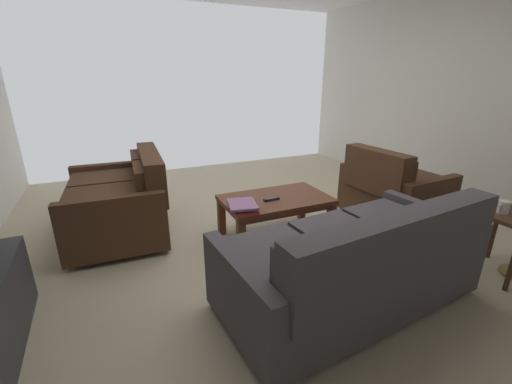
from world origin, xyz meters
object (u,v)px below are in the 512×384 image
Objects in this scene: loveseat_near at (121,200)px; coffee_mug at (504,207)px; sofa_main at (356,263)px; coffee_table at (276,204)px; armchair_side at (391,190)px; book_stack at (243,206)px; end_table at (508,226)px; tv_remote at (271,199)px.

loveseat_near reaches higher than coffee_mug.
coffee_table is at bearing -89.68° from sofa_main.
coffee_table is 1.02× the size of armchair_side.
book_stack is (0.41, 0.16, 0.10)m from coffee_table.
coffee_mug reaches higher than coffee_table.
end_table is at bearing 173.53° from sofa_main.
book_stack is (1.74, -1.14, -0.13)m from coffee_mug.
loveseat_near is (1.40, -1.90, 0.01)m from sofa_main.
end_table is 0.52× the size of armchair_side.
loveseat_near is 1.30× the size of armchair_side.
tv_remote is (1.40, -1.25, -0.15)m from coffee_mug.
coffee_table is at bearing -146.36° from tv_remote.
armchair_side is at bearing -91.64° from coffee_mug.
coffee_table is at bearing -158.44° from book_stack.
sofa_main is 3.52× the size of end_table.
end_table is at bearing 90.87° from armchair_side.
sofa_main reaches higher than tv_remote.
book_stack is at bearing 18.73° from tv_remote.
end_table is 1.57× the size of book_stack.
sofa_main is 1.80× the size of coffee_table.
armchair_side is 10.04× the size of coffee_mug.
end_table is at bearing 141.93° from coffee_mug.
end_table reaches higher than book_stack.
coffee_table is 3.07× the size of book_stack.
armchair_side is at bearing -179.69° from book_stack.
coffee_mug is (0.05, -0.04, 0.15)m from end_table.
coffee_mug is at bearing 135.60° from coffee_table.
book_stack is at bearing -33.16° from coffee_mug.
coffee_mug is at bearing 138.14° from tv_remote.
loveseat_near is at bearing -36.50° from end_table.
end_table is at bearing 146.69° from book_stack.
armchair_side reaches higher than sofa_main.
coffee_mug is (-2.72, 2.01, 0.22)m from loveseat_near.
coffee_mug is (0.03, 1.15, 0.22)m from armchair_side.
tv_remote is (1.43, -0.11, 0.07)m from armchair_side.
tv_remote is at bearing -161.27° from book_stack.
sofa_main reaches higher than coffee_mug.
armchair_side is 3.00× the size of book_stack.
armchair_side is 1.78m from book_stack.
loveseat_near reaches higher than sofa_main.
sofa_main is 1.19m from coffee_table.
coffee_mug is 0.63× the size of tv_remote.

